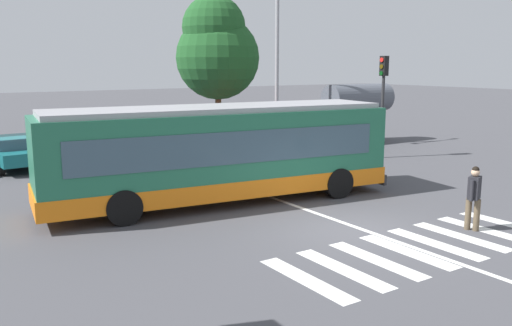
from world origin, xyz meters
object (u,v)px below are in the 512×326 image
object	(u,v)px
twin_arm_street_lamp	(277,34)
parked_car_blue	(186,135)
parked_car_teal	(13,150)
background_tree_right	(217,49)
pedestrian_crossing_street	(474,194)
parked_car_charcoal	(137,141)
city_transit_bus	(220,153)
bus_stop_shelter	(358,99)
traffic_light_far_corner	(383,90)
parked_car_red	(235,132)
parked_car_black	(81,145)

from	to	relation	value
twin_arm_street_lamp	parked_car_blue	bearing A→B (deg)	157.06
parked_car_teal	background_tree_right	bearing A→B (deg)	15.72
parked_car_blue	pedestrian_crossing_street	bearing A→B (deg)	-89.18
parked_car_teal	parked_car_charcoal	bearing A→B (deg)	-1.98
city_transit_bus	parked_car_blue	world-z (taller)	city_transit_bus
bus_stop_shelter	twin_arm_street_lamp	bearing A→B (deg)	168.93
parked_car_teal	bus_stop_shelter	size ratio (longest dim) A/B	1.10
parked_car_teal	twin_arm_street_lamp	distance (m)	13.68
parked_car_charcoal	twin_arm_street_lamp	size ratio (longest dim) A/B	0.48
parked_car_blue	traffic_light_far_corner	bearing A→B (deg)	-47.60
bus_stop_shelter	twin_arm_street_lamp	xyz separation A→B (m)	(-4.87, 0.95, 3.43)
bus_stop_shelter	twin_arm_street_lamp	world-z (taller)	twin_arm_street_lamp
parked_car_blue	traffic_light_far_corner	world-z (taller)	traffic_light_far_corner
parked_car_charcoal	parked_car_blue	size ratio (longest dim) A/B	0.99
parked_car_blue	parked_car_teal	bearing A→B (deg)	-177.14
parked_car_teal	parked_car_red	size ratio (longest dim) A/B	1.01
city_transit_bus	traffic_light_far_corner	size ratio (longest dim) A/B	2.43
bus_stop_shelter	background_tree_right	size ratio (longest dim) A/B	0.51
parked_car_blue	parked_car_charcoal	bearing A→B (deg)	-168.16
city_transit_bus	parked_car_red	distance (m)	11.84
traffic_light_far_corner	parked_car_teal	bearing A→B (deg)	155.47
parked_car_blue	parked_car_red	world-z (taller)	same
parked_car_black	parked_car_charcoal	distance (m)	2.57
parked_car_charcoal	background_tree_right	xyz separation A→B (m)	(6.35, 3.49, 4.42)
parked_car_blue	background_tree_right	distance (m)	6.33
traffic_light_far_corner	twin_arm_street_lamp	size ratio (longest dim) A/B	0.49
parked_car_blue	background_tree_right	bearing A→B (deg)	39.66
parked_car_teal	parked_car_black	world-z (taller)	same
pedestrian_crossing_street	parked_car_teal	xyz separation A→B (m)	(-8.50, 16.05, -0.20)
background_tree_right	parked_car_black	bearing A→B (deg)	-159.28
parked_car_red	pedestrian_crossing_street	bearing A→B (deg)	-98.66
parked_car_charcoal	parked_car_red	size ratio (longest dim) A/B	1.01
pedestrian_crossing_street	bus_stop_shelter	size ratio (longest dim) A/B	0.41
city_transit_bus	pedestrian_crossing_street	bearing A→B (deg)	-56.69
city_transit_bus	parked_car_teal	xyz separation A→B (m)	(-4.40, 9.82, -0.82)
parked_car_charcoal	traffic_light_far_corner	size ratio (longest dim) A/B	0.99
twin_arm_street_lamp	background_tree_right	world-z (taller)	twin_arm_street_lamp
pedestrian_crossing_street	parked_car_blue	world-z (taller)	pedestrian_crossing_street
pedestrian_crossing_street	parked_car_charcoal	distance (m)	16.17
city_transit_bus	pedestrian_crossing_street	world-z (taller)	city_transit_bus
parked_car_charcoal	twin_arm_street_lamp	distance (m)	8.92
parked_car_charcoal	bus_stop_shelter	size ratio (longest dim) A/B	1.11
traffic_light_far_corner	parked_car_black	bearing A→B (deg)	150.79
parked_car_charcoal	parked_car_blue	distance (m)	2.92
parked_car_blue	bus_stop_shelter	bearing A→B (deg)	-16.86
parked_car_black	parked_car_red	distance (m)	8.11
parked_car_charcoal	traffic_light_far_corner	distance (m)	11.72
parked_car_teal	parked_car_charcoal	distance (m)	5.40
twin_arm_street_lamp	parked_car_red	bearing A→B (deg)	139.37
parked_car_blue	parked_car_red	bearing A→B (deg)	-8.58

